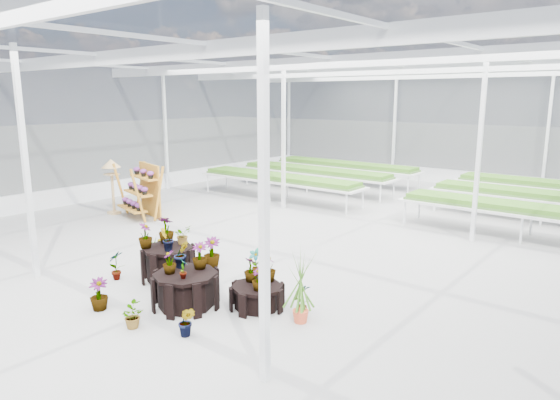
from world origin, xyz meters
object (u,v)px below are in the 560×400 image
Objects in this scene: plinth_tall at (169,264)px; plinth_mid at (186,290)px; bird_table at (113,187)px; plinth_low at (257,297)px; shelf_rack at (139,191)px.

plinth_mid is (1.20, -0.60, -0.04)m from plinth_tall.
bird_table is (-7.07, 3.24, 0.55)m from plinth_mid.
bird_table is at bearing 162.55° from plinth_low.
shelf_rack reaches higher than plinth_tall.
plinth_tall is 5.63m from shelf_rack.
bird_table reaches higher than plinth_mid.
plinth_mid is at bearing -10.86° from bird_table.
plinth_low is 8.48m from bird_table.
bird_table is at bearing 155.81° from plinth_tall.
plinth_tall is 2.21m from plinth_low.
plinth_mid is 1.22m from plinth_low.
shelf_rack is at bearing 158.61° from plinth_low.
plinth_mid is 7.79m from bird_table.
bird_table is (-8.07, 2.54, 0.65)m from plinth_low.
shelf_rack reaches higher than plinth_low.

